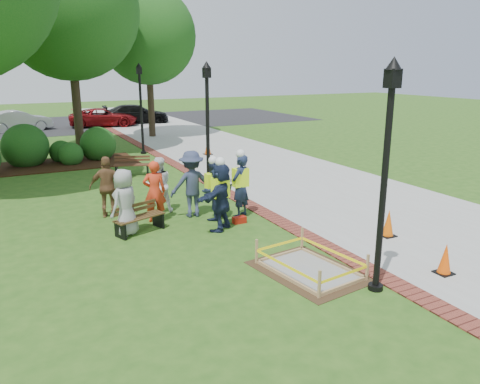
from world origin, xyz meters
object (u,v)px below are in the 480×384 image
hivis_worker_b (240,184)px  lamp_near (386,161)px  wet_concrete_pad (310,261)px  cone_front (445,260)px  bench_near (140,224)px  hivis_worker_c (213,188)px  hivis_worker_a (220,194)px

hivis_worker_b → lamp_near: bearing=-87.3°
wet_concrete_pad → cone_front: 2.72m
lamp_near → hivis_worker_b: (-0.25, 5.17, -1.53)m
bench_near → hivis_worker_c: size_ratio=0.79×
hivis_worker_a → hivis_worker_b: bearing=38.2°
wet_concrete_pad → bench_near: 4.62m
hivis_worker_a → bench_near: bearing=159.8°
hivis_worker_a → hivis_worker_b: 1.21m
wet_concrete_pad → hivis_worker_a: size_ratio=1.32×
hivis_worker_b → hivis_worker_c: hivis_worker_b is taller
bench_near → wet_concrete_pad: bearing=-57.5°
wet_concrete_pad → hivis_worker_b: bearing=84.1°
lamp_near → hivis_worker_b: size_ratio=2.23×
wet_concrete_pad → hivis_worker_c: bearing=95.2°
lamp_near → hivis_worker_a: bearing=105.2°
bench_near → cone_front: (4.85, -5.25, 0.09)m
bench_near → hivis_worker_b: size_ratio=0.73×
wet_concrete_pad → hivis_worker_a: 3.31m
wet_concrete_pad → hivis_worker_c: size_ratio=1.41×
cone_front → hivis_worker_c: size_ratio=0.37×
wet_concrete_pad → hivis_worker_c: 4.10m
bench_near → hivis_worker_c: (2.11, 0.13, 0.66)m
hivis_worker_b → hivis_worker_c: bearing=173.2°
wet_concrete_pad → lamp_near: (0.66, -1.23, 2.25)m
wet_concrete_pad → cone_front: (2.37, -1.35, 0.09)m
bench_near → lamp_near: 6.42m
cone_front → bench_near: bearing=132.7°
wet_concrete_pad → hivis_worker_b: size_ratio=1.31×
hivis_worker_c → bench_near: bearing=-176.5°
lamp_near → hivis_worker_b: bearing=92.7°
hivis_worker_b → hivis_worker_c: size_ratio=1.07×
wet_concrete_pad → hivis_worker_b: hivis_worker_b is taller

